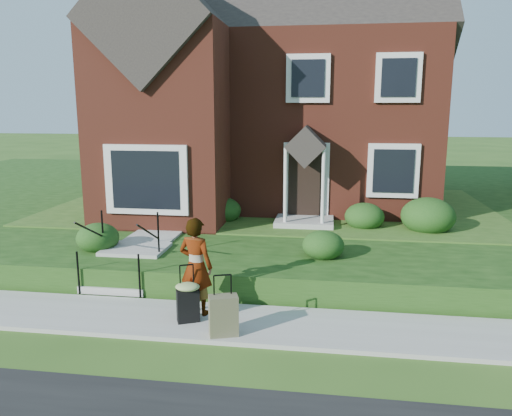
% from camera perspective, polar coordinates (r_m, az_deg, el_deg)
% --- Properties ---
extents(ground, '(120.00, 120.00, 0.00)m').
position_cam_1_polar(ground, '(9.23, -3.98, -13.14)').
color(ground, '#2D5119').
rests_on(ground, ground).
extents(sidewalk, '(60.00, 1.60, 0.08)m').
position_cam_1_polar(sidewalk, '(9.21, -3.99, -12.91)').
color(sidewalk, '#9E9B93').
rests_on(sidewalk, ground).
extents(terrace, '(44.00, 20.00, 0.60)m').
position_cam_1_polar(terrace, '(19.53, 14.58, 0.69)').
color(terrace, '#173A0F').
rests_on(terrace, ground).
extents(walkway, '(1.20, 6.00, 0.06)m').
position_cam_1_polar(walkway, '(14.24, -9.59, -1.69)').
color(walkway, '#9E9B93').
rests_on(walkway, terrace).
extents(main_house, '(10.40, 10.20, 9.40)m').
position_cam_1_polar(main_house, '(17.97, 1.87, 16.04)').
color(main_house, maroon).
rests_on(main_house, terrace).
extents(front_steps, '(1.40, 2.02, 1.50)m').
position_cam_1_polar(front_steps, '(11.43, -14.41, -6.00)').
color(front_steps, '#9E9B93').
rests_on(front_steps, ground).
extents(foundation_shrubs, '(10.02, 4.36, 0.99)m').
position_cam_1_polar(foundation_shrubs, '(13.38, 2.83, -0.70)').
color(foundation_shrubs, '#123710').
rests_on(foundation_shrubs, terrace).
extents(woman, '(0.75, 0.59, 1.81)m').
position_cam_1_polar(woman, '(9.22, -6.88, -6.61)').
color(woman, '#999999').
rests_on(woman, sidewalk).
extents(suitcase_black, '(0.54, 0.50, 1.04)m').
position_cam_1_polar(suitcase_black, '(9.06, -7.79, -10.36)').
color(suitcase_black, black).
rests_on(suitcase_black, sidewalk).
extents(suitcase_olive, '(0.54, 0.41, 1.04)m').
position_cam_1_polar(suitcase_olive, '(8.52, -3.73, -12.15)').
color(suitcase_olive, brown).
rests_on(suitcase_olive, sidewalk).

